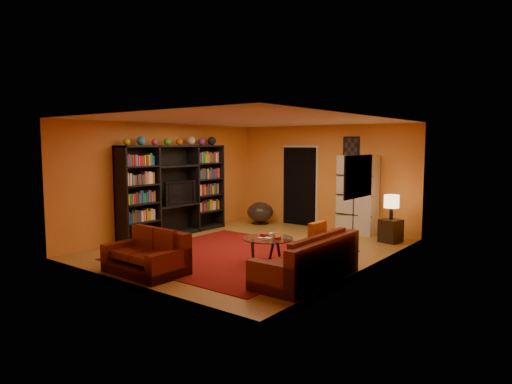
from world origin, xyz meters
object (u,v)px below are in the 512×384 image
Objects in this scene: table_lamp at (392,202)px; bowl_chair at (260,212)px; side_table at (391,231)px; entertainment_unit at (174,190)px; coffee_table at (268,241)px; loveseat at (149,255)px; sofa at (311,263)px; storage_cabinet at (357,195)px; tv at (178,193)px.

bowl_chair is at bearing 178.10° from table_lamp.
bowl_chair is 1.42× the size of side_table.
coffee_table is at bearing -12.98° from entertainment_unit.
bowl_chair is (-1.35, 4.84, 0.02)m from loveseat.
loveseat is 2.58× the size of table_lamp.
entertainment_unit is at bearing 164.37° from sofa.
sofa is 3.80× the size of table_lamp.
entertainment_unit is 3.25m from loveseat.
storage_cabinet reaches higher than loveseat.
tv is 3.25m from loveseat.
side_table is at bearing -21.57° from storage_cabinet.
tv reaches higher than loveseat.
sofa is at bearing -44.13° from bowl_chair.
loveseat is at bearing -115.94° from table_lamp.
side_table is 0.93× the size of table_lamp.
table_lamp is at bearing -62.35° from tv.
coffee_table is 3.27m from table_lamp.
bowl_chair is 3.65m from side_table.
storage_cabinet is at bearing 40.31° from entertainment_unit.
tv is 2.54m from bowl_chair.
entertainment_unit is at bearing 139.51° from tv.
tv is 1.93× the size of side_table.
loveseat reaches higher than coffee_table.
loveseat is 2.77× the size of side_table.
loveseat is 1.53× the size of coffee_table.
loveseat is 5.03m from bowl_chair.
side_table is at bearing 90.79° from sofa.
bowl_chair is (-3.72, 3.61, 0.02)m from sofa.
tv is at bearing 49.51° from entertainment_unit.
sofa is at bearing -88.71° from side_table.
storage_cabinet is (3.25, 2.74, -0.07)m from tv.
entertainment_unit is at bearing -105.76° from bowl_chair.
sofa is 2.68m from loveseat.
storage_cabinet is at bearing 105.02° from sofa.
entertainment_unit is 6.00× the size of side_table.
coffee_table is (-1.15, 0.44, 0.12)m from sofa.
loveseat is at bearing -74.43° from bowl_chair.
storage_cabinet is 1.15m from table_lamp.
table_lamp is (1.07, 3.05, 0.47)m from coffee_table.
side_table is at bearing 70.62° from coffee_table.
sofa is at bearing -20.97° from coffee_table.
sofa is 4.19m from storage_cabinet.
coffee_table is 1.68× the size of table_lamp.
coffee_table is at bearing -86.39° from storage_cabinet.
coffee_table is 3.59m from storage_cabinet.
storage_cabinet reaches higher than sofa.
coffee_table is 0.49× the size of storage_cabinet.
bowl_chair is at bearing 74.24° from entertainment_unit.
entertainment_unit is 4.63m from sofa.
table_lamp is (3.65, -0.12, 0.57)m from bowl_chair.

